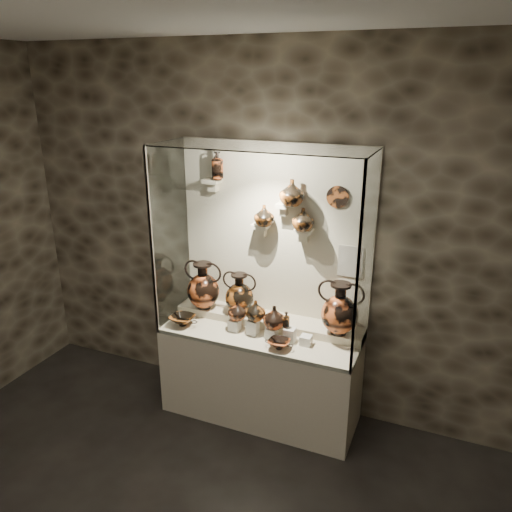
{
  "coord_description": "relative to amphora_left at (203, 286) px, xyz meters",
  "views": [
    {
      "loc": [
        1.42,
        -1.33,
        2.89
      ],
      "look_at": [
        -0.07,
        2.25,
        1.49
      ],
      "focal_mm": 35.0,
      "sensor_mm": 36.0,
      "label": 1
    }
  ],
  "objects": [
    {
      "name": "amphora_mid",
      "position": [
        0.35,
        0.02,
        -0.03
      ],
      "size": [
        0.38,
        0.38,
        0.38
      ],
      "primitive_type": null,
      "rotation": [
        0.0,
        0.0,
        0.29
      ],
      "color": "#934C1A",
      "rests_on": "rear_tier"
    },
    {
      "name": "bracket_ca",
      "position": [
        0.5,
        0.13,
        0.58
      ],
      "size": [
        0.14,
        0.12,
        0.04
      ],
      "primitive_type": "cube",
      "color": "beige",
      "rests_on": "back_panel"
    },
    {
      "name": "front_tier",
      "position": [
        0.6,
        -0.11,
        -0.3
      ],
      "size": [
        1.68,
        0.58,
        0.03
      ],
      "primitive_type": "cube",
      "color": "beige",
      "rests_on": "plinth"
    },
    {
      "name": "lekythos_small",
      "position": [
        0.85,
        -0.16,
        -0.09
      ],
      "size": [
        0.08,
        0.08,
        0.15
      ],
      "primitive_type": null,
      "rotation": [
        0.0,
        0.0,
        0.25
      ],
      "color": "#934C1A",
      "rests_on": "pedestal_d"
    },
    {
      "name": "ovoid_vase_a",
      "position": [
        0.55,
        0.09,
        0.69
      ],
      "size": [
        0.18,
        0.18,
        0.18
      ],
      "primitive_type": "imported",
      "rotation": [
        0.0,
        0.0,
        0.08
      ],
      "color": "#934C1A",
      "rests_on": "bracket_ca"
    },
    {
      "name": "jug_b",
      "position": [
        0.57,
        -0.15,
        -0.07
      ],
      "size": [
        0.22,
        0.22,
        0.18
      ],
      "primitive_type": "imported",
      "rotation": [
        0.0,
        0.0,
        -0.41
      ],
      "color": "#934C1A",
      "rests_on": "pedestal_b"
    },
    {
      "name": "plinth",
      "position": [
        0.6,
        -0.11,
        -0.72
      ],
      "size": [
        1.7,
        0.6,
        0.8
      ],
      "primitive_type": "cube",
      "color": "beige",
      "rests_on": "floor"
    },
    {
      "name": "glass_left",
      "position": [
        -0.24,
        -0.11,
        0.48
      ],
      "size": [
        0.01,
        0.6,
        1.6
      ],
      "primitive_type": "cube",
      "color": "white",
      "rests_on": "plinth"
    },
    {
      "name": "info_placard",
      "position": [
        1.27,
        0.18,
        0.35
      ],
      "size": [
        0.2,
        0.01,
        0.27
      ],
      "primitive_type": "cube",
      "color": "beige",
      "rests_on": "back_panel"
    },
    {
      "name": "amphora_right",
      "position": [
        1.25,
        -0.0,
        0.0
      ],
      "size": [
        0.44,
        0.44,
        0.45
      ],
      "primitive_type": null,
      "rotation": [
        0.0,
        0.0,
        0.25
      ],
      "color": "#B94F23",
      "rests_on": "rear_tier"
    },
    {
      "name": "bracket_cc",
      "position": [
        0.88,
        0.13,
        0.58
      ],
      "size": [
        0.14,
        0.12,
        0.04
      ],
      "primitive_type": "cube",
      "color": "beige",
      "rests_on": "back_panel"
    },
    {
      "name": "glass_top",
      "position": [
        0.6,
        -0.11,
        1.28
      ],
      "size": [
        1.7,
        0.6,
        0.01
      ],
      "primitive_type": "cube",
      "color": "white",
      "rests_on": "back_panel"
    },
    {
      "name": "pedestal_b",
      "position": [
        0.55,
        -0.16,
        -0.22
      ],
      "size": [
        0.09,
        0.09,
        0.13
      ],
      "primitive_type": "cube",
      "color": "silver",
      "rests_on": "front_tier"
    },
    {
      "name": "frame_post_left",
      "position": [
        -0.24,
        -0.4,
        0.48
      ],
      "size": [
        0.02,
        0.02,
        1.6
      ],
      "primitive_type": "cube",
      "color": "gray",
      "rests_on": "plinth"
    },
    {
      "name": "amphora_left",
      "position": [
        0.0,
        0.0,
        0.0
      ],
      "size": [
        0.44,
        0.44,
        0.44
      ],
      "primitive_type": null,
      "rotation": [
        0.0,
        0.0,
        0.32
      ],
      "color": "#B94F23",
      "rests_on": "rear_tier"
    },
    {
      "name": "glass_right",
      "position": [
        1.45,
        -0.11,
        0.48
      ],
      "size": [
        0.01,
        0.6,
        1.6
      ],
      "primitive_type": "cube",
      "color": "white",
      "rests_on": "plinth"
    },
    {
      "name": "wall_plate",
      "position": [
        1.14,
        0.17,
        0.88
      ],
      "size": [
        0.18,
        0.02,
        0.18
      ],
      "primitive_type": "cylinder",
      "rotation": [
        1.57,
        0.0,
        0.0
      ],
      "color": "#A04D1F",
      "rests_on": "back_panel"
    },
    {
      "name": "bracket_ul",
      "position": [
        0.05,
        0.13,
        0.93
      ],
      "size": [
        0.14,
        0.12,
        0.04
      ],
      "primitive_type": "cube",
      "color": "beige",
      "rests_on": "back_panel"
    },
    {
      "name": "jug_c",
      "position": [
        0.74,
        -0.15,
        -0.1
      ],
      "size": [
        0.22,
        0.22,
        0.19
      ],
      "primitive_type": "imported",
      "rotation": [
        0.0,
        0.0,
        -0.2
      ],
      "color": "#B94F23",
      "rests_on": "pedestal_c"
    },
    {
      "name": "bracket_cb",
      "position": [
        0.7,
        0.13,
        0.78
      ],
      "size": [
        0.1,
        0.12,
        0.04
      ],
      "primitive_type": "cube",
      "color": "beige",
      "rests_on": "back_panel"
    },
    {
      "name": "rear_tier",
      "position": [
        0.6,
        0.06,
        -0.27
      ],
      "size": [
        1.7,
        0.25,
        0.1
      ],
      "primitive_type": "cube",
      "color": "beige",
      "rests_on": "plinth"
    },
    {
      "name": "pedestal_c",
      "position": [
        0.72,
        -0.16,
        -0.24
      ],
      "size": [
        0.09,
        0.09,
        0.09
      ],
      "primitive_type": "cube",
      "color": "silver",
      "rests_on": "front_tier"
    },
    {
      "name": "ovoid_vase_b",
      "position": [
        0.79,
        0.07,
        0.9
      ],
      "size": [
        0.22,
        0.22,
        0.21
      ],
      "primitive_type": "imported",
      "rotation": [
        0.0,
        0.0,
        0.07
      ],
      "color": "#934C1A",
      "rests_on": "bracket_cb"
    },
    {
      "name": "ovoid_vase_c",
      "position": [
        0.89,
        0.09,
        0.69
      ],
      "size": [
        0.22,
        0.22,
        0.19
      ],
      "primitive_type": "imported",
      "rotation": [
        0.0,
        0.0,
        0.28
      ],
      "color": "#934C1A",
      "rests_on": "bracket_cc"
    },
    {
      "name": "glass_front",
      "position": [
        0.6,
        -0.41,
        0.48
      ],
      "size": [
        1.7,
        0.01,
        1.6
      ],
      "primitive_type": "cube",
      "color": "white",
      "rests_on": "plinth"
    },
    {
      "name": "kylix_right",
      "position": [
        0.84,
        -0.31,
        -0.24
      ],
      "size": [
        0.27,
        0.25,
        0.09
      ],
      "primitive_type": null,
      "rotation": [
        0.0,
        0.0,
        -0.31
      ],
      "color": "#B94F23",
      "rests_on": "front_tier"
    },
    {
      "name": "kylix_left",
      "position": [
        -0.08,
        -0.26,
        -0.23
      ],
      "size": [
        0.31,
        0.27,
        0.11
      ],
      "primitive_type": null,
      "rotation": [
        0.0,
        0.0,
        0.16
      ],
      "color": "#934C1A",
      "rests_on": "front_tier"
    },
    {
      "name": "jug_a",
      "position": [
        0.4,
        -0.15,
        -0.1
      ],
      "size": [
        0.21,
        0.21,
        0.17
      ],
      "primitive_type": "imported",
      "rotation": [
        0.0,
        0.0,
        0.36
      ],
      "color": "#B94F23",
      "rests_on": "pedestal_a"
    },
    {
      "name": "pedestal_a",
      "position": [
        0.38,
        -0.16,
        -0.24
      ],
      "size": [
        0.09,
        0.09,
        0.1
      ],
      "primitive_type": "cube",
      "color": "silver",
      "rests_on": "front_tier"
    },
    {
      "name": "back_panel",
      "position": [
        0.6,
        0.2,
        0.48
      ],
      "size": [
        1.7,
        0.03,
        1.6
      ],
      "primitive_type": "cube",
      "color": "beige",
      "rests_on": "plinth"
    },
    {
      "name": "pedestal_e",
      "position": [
        1.02,
        -0.16,
        -0.25
      ],
      "size": [
        0.09,
        0.09,
        0.08
      ],
      "primitive_type": "cube",
      "color": "silver",
      "rests_on": "front_tier"
    },
    {
      "name": "pedestal_d",
      "position": [
        0.88,
        -0.16,
        -0.23
      ],
      "size": [
        0.09,
        0.09,
        0.12
      ],
      "primitive_type": "cube",
      "color": "silver",
      "rests_on": "front_tier"
    },
    {
      "name": "wall_back",
      "position": [
        0.6,
        0.21,
        0.48
      ],
      "size": [
        5.0,
        0.02,
        3.2
      ],
      "primitive_type": "cube",
      "color": "#2C251B",
      "rests_on": "ground"
    },
    {
      "name": "lekythos_tall",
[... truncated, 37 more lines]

